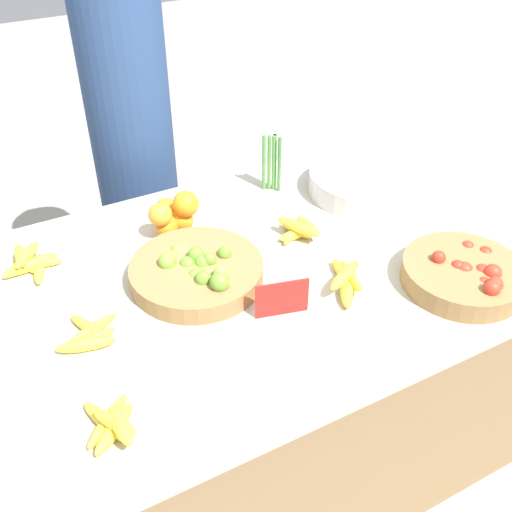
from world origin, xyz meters
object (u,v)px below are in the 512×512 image
lime_bowl (197,271)px  metal_bowl (365,182)px  tomato_basket (465,275)px  vendor_person (135,160)px  price_sign (282,298)px

lime_bowl → metal_bowl: bearing=13.8°
lime_bowl → tomato_basket: 0.76m
lime_bowl → tomato_basket: lime_bowl is taller
tomato_basket → lime_bowl: bearing=150.7°
vendor_person → lime_bowl: bearing=-96.7°
lime_bowl → vendor_person: bearing=83.3°
tomato_basket → metal_bowl: (0.06, 0.55, 0.01)m
tomato_basket → metal_bowl: tomato_basket is taller
tomato_basket → vendor_person: (-0.56, 1.22, -0.06)m
lime_bowl → price_sign: bearing=-59.0°
lime_bowl → metal_bowl: lime_bowl is taller
lime_bowl → metal_bowl: (0.72, 0.18, 0.01)m
tomato_basket → vendor_person: bearing=114.8°
metal_bowl → vendor_person: bearing=132.8°
lime_bowl → vendor_person: 0.85m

